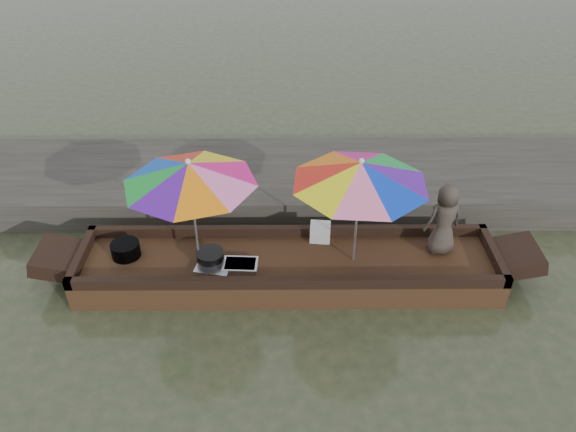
{
  "coord_description": "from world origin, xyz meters",
  "views": [
    {
      "loc": [
        -0.04,
        -5.88,
        5.16
      ],
      "look_at": [
        0.0,
        0.1,
        1.0
      ],
      "focal_mm": 35.0,
      "sensor_mm": 36.0,
      "label": 1
    }
  ],
  "objects_px": {
    "cooking_pot": "(126,250)",
    "tray_scallop": "(213,268)",
    "boat_hull": "(288,270)",
    "umbrella_bow": "(194,213)",
    "vendor": "(444,219)",
    "charcoal_grill": "(210,258)",
    "supply_bag": "(320,232)",
    "tray_crayfish": "(240,266)",
    "umbrella_stern": "(357,212)"
  },
  "relations": [
    {
      "from": "cooking_pot",
      "to": "boat_hull",
      "type": "bearing_deg",
      "value": -2.71
    },
    {
      "from": "cooking_pot",
      "to": "tray_scallop",
      "type": "xyz_separation_m",
      "value": [
        1.21,
        -0.31,
        -0.07
      ]
    },
    {
      "from": "supply_bag",
      "to": "vendor",
      "type": "relative_size",
      "value": 0.27
    },
    {
      "from": "boat_hull",
      "to": "vendor",
      "type": "height_order",
      "value": "vendor"
    },
    {
      "from": "charcoal_grill",
      "to": "supply_bag",
      "type": "height_order",
      "value": "supply_bag"
    },
    {
      "from": "umbrella_stern",
      "to": "umbrella_bow",
      "type": "bearing_deg",
      "value": 180.0
    },
    {
      "from": "boat_hull",
      "to": "vendor",
      "type": "distance_m",
      "value": 2.2
    },
    {
      "from": "cooking_pot",
      "to": "vendor",
      "type": "bearing_deg",
      "value": 1.24
    },
    {
      "from": "boat_hull",
      "to": "charcoal_grill",
      "type": "relative_size",
      "value": 16.1
    },
    {
      "from": "boat_hull",
      "to": "umbrella_bow",
      "type": "height_order",
      "value": "umbrella_bow"
    },
    {
      "from": "charcoal_grill",
      "to": "supply_bag",
      "type": "relative_size",
      "value": 1.25
    },
    {
      "from": "umbrella_bow",
      "to": "cooking_pot",
      "type": "bearing_deg",
      "value": 174.07
    },
    {
      "from": "cooking_pot",
      "to": "charcoal_grill",
      "type": "height_order",
      "value": "cooking_pot"
    },
    {
      "from": "tray_crayfish",
      "to": "charcoal_grill",
      "type": "relative_size",
      "value": 1.29
    },
    {
      "from": "tray_scallop",
      "to": "charcoal_grill",
      "type": "height_order",
      "value": "charcoal_grill"
    },
    {
      "from": "charcoal_grill",
      "to": "boat_hull",
      "type": "bearing_deg",
      "value": 2.68
    },
    {
      "from": "tray_scallop",
      "to": "vendor",
      "type": "xyz_separation_m",
      "value": [
        3.07,
        0.4,
        0.49
      ]
    },
    {
      "from": "charcoal_grill",
      "to": "vendor",
      "type": "bearing_deg",
      "value": 4.5
    },
    {
      "from": "charcoal_grill",
      "to": "umbrella_bow",
      "type": "distance_m",
      "value": 0.71
    },
    {
      "from": "cooking_pot",
      "to": "supply_bag",
      "type": "xyz_separation_m",
      "value": [
        2.66,
        0.35,
        0.03
      ]
    },
    {
      "from": "tray_crayfish",
      "to": "tray_scallop",
      "type": "bearing_deg",
      "value": -176.07
    },
    {
      "from": "boat_hull",
      "to": "umbrella_bow",
      "type": "relative_size",
      "value": 3.35
    },
    {
      "from": "umbrella_stern",
      "to": "charcoal_grill",
      "type": "bearing_deg",
      "value": -178.55
    },
    {
      "from": "tray_crayfish",
      "to": "vendor",
      "type": "height_order",
      "value": "vendor"
    },
    {
      "from": "boat_hull",
      "to": "tray_crayfish",
      "type": "distance_m",
      "value": 0.69
    },
    {
      "from": "vendor",
      "to": "cooking_pot",
      "type": "bearing_deg",
      "value": -12.87
    },
    {
      "from": "boat_hull",
      "to": "vendor",
      "type": "relative_size",
      "value": 5.4
    },
    {
      "from": "cooking_pot",
      "to": "tray_crayfish",
      "type": "bearing_deg",
      "value": -10.19
    },
    {
      "from": "cooking_pot",
      "to": "charcoal_grill",
      "type": "distance_m",
      "value": 1.17
    },
    {
      "from": "cooking_pot",
      "to": "charcoal_grill",
      "type": "relative_size",
      "value": 1.11
    },
    {
      "from": "boat_hull",
      "to": "charcoal_grill",
      "type": "height_order",
      "value": "charcoal_grill"
    },
    {
      "from": "charcoal_grill",
      "to": "tray_crayfish",
      "type": "bearing_deg",
      "value": -17.46
    },
    {
      "from": "tray_scallop",
      "to": "vendor",
      "type": "bearing_deg",
      "value": 7.42
    },
    {
      "from": "tray_crayfish",
      "to": "umbrella_stern",
      "type": "distance_m",
      "value": 1.69
    },
    {
      "from": "boat_hull",
      "to": "supply_bag",
      "type": "distance_m",
      "value": 0.71
    },
    {
      "from": "tray_crayfish",
      "to": "boat_hull",
      "type": "bearing_deg",
      "value": 15.79
    },
    {
      "from": "vendor",
      "to": "umbrella_stern",
      "type": "bearing_deg",
      "value": -4.79
    },
    {
      "from": "tray_crayfish",
      "to": "umbrella_bow",
      "type": "distance_m",
      "value": 0.94
    },
    {
      "from": "tray_scallop",
      "to": "tray_crayfish",
      "type": "bearing_deg",
      "value": 3.93
    },
    {
      "from": "charcoal_grill",
      "to": "umbrella_bow",
      "type": "height_order",
      "value": "umbrella_bow"
    },
    {
      "from": "vendor",
      "to": "umbrella_stern",
      "type": "distance_m",
      "value": 1.24
    },
    {
      "from": "umbrella_stern",
      "to": "cooking_pot",
      "type": "bearing_deg",
      "value": 178.07
    },
    {
      "from": "cooking_pot",
      "to": "tray_crayfish",
      "type": "relative_size",
      "value": 0.86
    },
    {
      "from": "charcoal_grill",
      "to": "vendor",
      "type": "height_order",
      "value": "vendor"
    },
    {
      "from": "charcoal_grill",
      "to": "umbrella_stern",
      "type": "distance_m",
      "value": 2.04
    },
    {
      "from": "cooking_pot",
      "to": "tray_scallop",
      "type": "height_order",
      "value": "cooking_pot"
    },
    {
      "from": "umbrella_bow",
      "to": "tray_scallop",
      "type": "bearing_deg",
      "value": -43.68
    },
    {
      "from": "vendor",
      "to": "umbrella_bow",
      "type": "distance_m",
      "value": 3.29
    },
    {
      "from": "supply_bag",
      "to": "vendor",
      "type": "height_order",
      "value": "vendor"
    },
    {
      "from": "tray_crayfish",
      "to": "vendor",
      "type": "distance_m",
      "value": 2.78
    }
  ]
}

